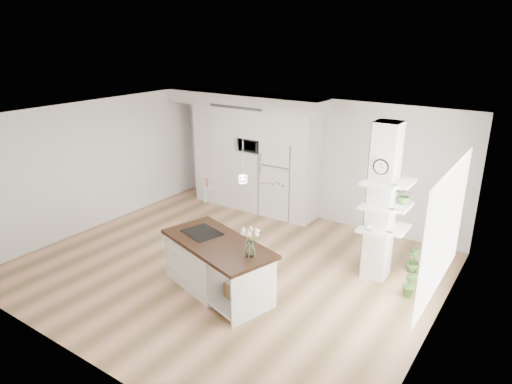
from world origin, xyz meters
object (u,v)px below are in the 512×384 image
refrigerator (281,178)px  bookshelf (218,190)px  kitchen_island (211,261)px  floor_plant_a (410,284)px

refrigerator → bookshelf: bearing=-174.2°
bookshelf → refrigerator: bearing=-14.4°
kitchen_island → floor_plant_a: kitchen_island is taller
refrigerator → kitchen_island: bearing=-78.4°
kitchen_island → floor_plant_a: (2.84, 1.50, -0.23)m
refrigerator → floor_plant_a: (3.52, -1.83, -0.64)m
floor_plant_a → kitchen_island: bearing=-152.1°
refrigerator → kitchen_island: (0.69, -3.34, -0.41)m
refrigerator → bookshelf: 1.81m
bookshelf → floor_plant_a: (5.23, -1.66, -0.07)m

